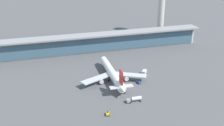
# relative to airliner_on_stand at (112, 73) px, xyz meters

# --- Properties ---
(ground_plane) EXTENTS (1200.00, 1200.00, 0.00)m
(ground_plane) POSITION_rel_airliner_on_stand_xyz_m (3.46, -4.71, -4.69)
(ground_plane) COLOR #515154
(airliner_on_stand) EXTENTS (43.05, 55.96, 14.91)m
(airliner_on_stand) POSITION_rel_airliner_on_stand_xyz_m (0.00, 0.00, 0.00)
(airliner_on_stand) COLOR white
(airliner_on_stand) RESTS_ON ground
(service_truck_near_nose_grey) EXTENTS (3.26, 3.19, 2.05)m
(service_truck_near_nose_grey) POSITION_rel_airliner_on_stand_xyz_m (-11.77, 3.69, -3.82)
(service_truck_near_nose_grey) COLOR gray
(service_truck_near_nose_grey) RESTS_ON ground
(service_truck_under_wing_yellow) EXTENTS (2.51, 3.25, 2.05)m
(service_truck_under_wing_yellow) POSITION_rel_airliner_on_stand_xyz_m (-13.88, -38.32, -3.82)
(service_truck_under_wing_yellow) COLOR yellow
(service_truck_under_wing_yellow) RESTS_ON ground
(service_truck_mid_apron_blue) EXTENTS (2.01, 3.03, 2.05)m
(service_truck_mid_apron_blue) POSITION_rel_airliner_on_stand_xyz_m (14.56, -9.64, -3.82)
(service_truck_mid_apron_blue) COLOR #234C9E
(service_truck_mid_apron_blue) RESTS_ON ground
(service_truck_by_tail_grey) EXTENTS (6.27, 7.19, 3.10)m
(service_truck_by_tail_grey) POSITION_rel_airliner_on_stand_xyz_m (22.64, 1.11, -3.00)
(service_truck_by_tail_grey) COLOR gray
(service_truck_by_tail_grey) RESTS_ON ground
(service_truck_on_taxiway_grey) EXTENTS (8.63, 2.59, 2.95)m
(service_truck_on_taxiway_grey) POSITION_rel_airliner_on_stand_xyz_m (3.91, -29.76, -2.99)
(service_truck_on_taxiway_grey) COLOR gray
(service_truck_on_taxiway_grey) RESTS_ON ground
(terminal_building) EXTENTS (183.60, 12.80, 15.20)m
(terminal_building) POSITION_rel_airliner_on_stand_xyz_m (3.46, 57.16, 3.17)
(terminal_building) COLOR beige
(terminal_building) RESTS_ON ground
(control_tower) EXTENTS (12.00, 12.00, 58.59)m
(control_tower) POSITION_rel_airliner_on_stand_xyz_m (77.86, 89.92, 27.40)
(control_tower) COLOR beige
(control_tower) RESTS_ON ground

